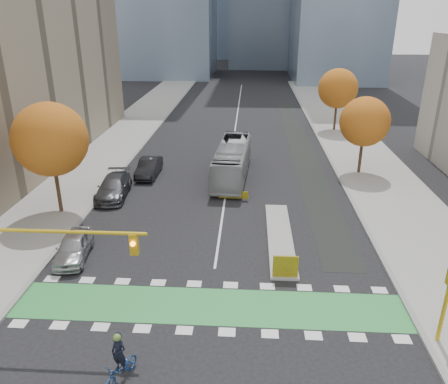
# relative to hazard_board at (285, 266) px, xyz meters

# --- Properties ---
(ground) EXTENTS (300.00, 300.00, 0.00)m
(ground) POSITION_rel_hazard_board_xyz_m (-4.00, -4.20, -0.80)
(ground) COLOR black
(ground) RESTS_ON ground
(sidewalk_west) EXTENTS (7.00, 120.00, 0.15)m
(sidewalk_west) POSITION_rel_hazard_board_xyz_m (-17.50, 15.80, -0.73)
(sidewalk_west) COLOR gray
(sidewalk_west) RESTS_ON ground
(sidewalk_east) EXTENTS (7.00, 120.00, 0.15)m
(sidewalk_east) POSITION_rel_hazard_board_xyz_m (9.50, 15.80, -0.73)
(sidewalk_east) COLOR gray
(sidewalk_east) RESTS_ON ground
(curb_west) EXTENTS (0.30, 120.00, 0.16)m
(curb_west) POSITION_rel_hazard_board_xyz_m (-14.00, 15.80, -0.73)
(curb_west) COLOR gray
(curb_west) RESTS_ON ground
(curb_east) EXTENTS (0.30, 120.00, 0.16)m
(curb_east) POSITION_rel_hazard_board_xyz_m (6.00, 15.80, -0.73)
(curb_east) COLOR gray
(curb_east) RESTS_ON ground
(bike_crossing) EXTENTS (20.00, 3.00, 0.01)m
(bike_crossing) POSITION_rel_hazard_board_xyz_m (-4.00, -2.70, -0.79)
(bike_crossing) COLOR #2E8E3F
(bike_crossing) RESTS_ON ground
(centre_line) EXTENTS (0.15, 70.00, 0.01)m
(centre_line) POSITION_rel_hazard_board_xyz_m (-4.00, 35.80, -0.80)
(centre_line) COLOR silver
(centre_line) RESTS_ON ground
(bike_lane_paint) EXTENTS (2.50, 50.00, 0.01)m
(bike_lane_paint) POSITION_rel_hazard_board_xyz_m (3.50, 25.80, -0.80)
(bike_lane_paint) COLOR black
(bike_lane_paint) RESTS_ON ground
(median_island) EXTENTS (1.60, 10.00, 0.16)m
(median_island) POSITION_rel_hazard_board_xyz_m (0.00, 4.80, -0.72)
(median_island) COLOR gray
(median_island) RESTS_ON ground
(hazard_board) EXTENTS (1.40, 0.12, 1.30)m
(hazard_board) POSITION_rel_hazard_board_xyz_m (0.00, 0.00, 0.00)
(hazard_board) COLOR yellow
(hazard_board) RESTS_ON median_island
(tree_west) EXTENTS (5.20, 5.20, 8.22)m
(tree_west) POSITION_rel_hazard_board_xyz_m (-16.00, 7.80, 4.82)
(tree_west) COLOR #332114
(tree_west) RESTS_ON ground
(tree_east_near) EXTENTS (4.40, 4.40, 7.08)m
(tree_east_near) POSITION_rel_hazard_board_xyz_m (8.00, 17.80, 4.06)
(tree_east_near) COLOR #332114
(tree_east_near) RESTS_ON ground
(tree_east_far) EXTENTS (4.80, 4.80, 7.65)m
(tree_east_far) POSITION_rel_hazard_board_xyz_m (8.50, 33.80, 4.44)
(tree_east_far) COLOR #332114
(tree_east_far) RESTS_ON ground
(traffic_signal_west) EXTENTS (8.53, 0.56, 5.20)m
(traffic_signal_west) POSITION_rel_hazard_board_xyz_m (-11.93, -4.71, 3.23)
(traffic_signal_west) COLOR #BF9914
(traffic_signal_west) RESTS_ON ground
(traffic_signal_east) EXTENTS (0.35, 0.43, 4.10)m
(traffic_signal_east) POSITION_rel_hazard_board_xyz_m (6.50, -4.71, 1.93)
(traffic_signal_east) COLOR #BF9914
(traffic_signal_east) RESTS_ON ground
(cyclist) EXTENTS (1.41, 2.13, 2.33)m
(cyclist) POSITION_rel_hazard_board_xyz_m (-7.09, -7.72, -0.02)
(cyclist) COLOR navy
(cyclist) RESTS_ON ground
(bus) EXTENTS (3.27, 11.23, 3.09)m
(bus) POSITION_rel_hazard_board_xyz_m (-3.65, 16.27, 0.74)
(bus) COLOR #979C9E
(bus) RESTS_ON ground
(parked_car_a) EXTENTS (2.30, 4.55, 1.49)m
(parked_car_a) POSITION_rel_hazard_board_xyz_m (-12.59, 1.54, -0.06)
(parked_car_a) COLOR #A4A4AA
(parked_car_a) RESTS_ON ground
(parked_car_b) EXTENTS (1.72, 4.80, 1.58)m
(parked_car_b) POSITION_rel_hazard_board_xyz_m (-11.22, 16.12, -0.01)
(parked_car_b) COLOR black
(parked_car_b) RESTS_ON ground
(parked_car_c) EXTENTS (2.67, 5.70, 1.61)m
(parked_car_c) POSITION_rel_hazard_board_xyz_m (-13.00, 11.12, 0.00)
(parked_car_c) COLOR #454549
(parked_car_c) RESTS_ON ground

